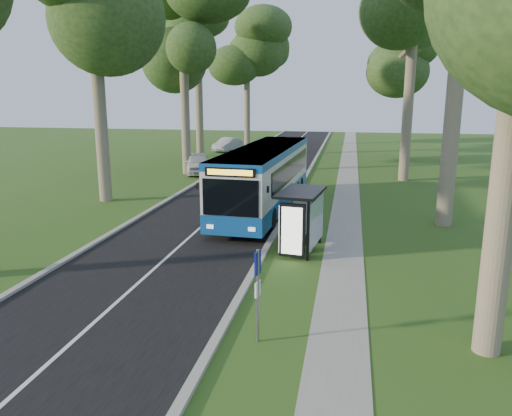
{
  "coord_description": "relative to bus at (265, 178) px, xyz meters",
  "views": [
    {
      "loc": [
        3.1,
        -17.73,
        6.1
      ],
      "look_at": [
        -0.47,
        1.07,
        1.6
      ],
      "focal_mm": 35.0,
      "sensor_mm": 36.0,
      "label": 1
    }
  ],
  "objects": [
    {
      "name": "car_silver",
      "position": [
        -8.29,
        25.4,
        -1.02
      ],
      "size": [
        2.5,
        4.43,
        1.38
      ],
      "primitive_type": "imported",
      "rotation": [
        0.0,
        0.0,
        -0.26
      ],
      "color": "#B5B9BE",
      "rests_on": "ground"
    },
    {
      "name": "bus_shelter",
      "position": [
        2.64,
        -6.67,
        -0.04
      ],
      "size": [
        1.86,
        2.95,
        2.38
      ],
      "rotation": [
        0.0,
        0.0,
        -0.14
      ],
      "color": "black",
      "rests_on": "ground"
    },
    {
      "name": "kerb_west",
      "position": [
        -5.8,
        2.72,
        -1.65
      ],
      "size": [
        0.25,
        100.0,
        0.12
      ],
      "primitive_type": "cube",
      "color": "#9E9B93",
      "rests_on": "ground"
    },
    {
      "name": "tree_east_c",
      "position": [
        8.0,
        10.72,
        10.01
      ],
      "size": [
        5.2,
        5.2,
        15.82
      ],
      "color": "#7A6B56",
      "rests_on": "ground"
    },
    {
      "name": "tree_east_d",
      "position": [
        9.2,
        22.72,
        8.22
      ],
      "size": [
        5.2,
        5.2,
        13.38
      ],
      "color": "#7A6B56",
      "rests_on": "ground"
    },
    {
      "name": "tree_west_e",
      "position": [
        -7.3,
        30.72,
        8.95
      ],
      "size": [
        5.2,
        5.2,
        14.38
      ],
      "color": "#7A6B56",
      "rests_on": "ground"
    },
    {
      "name": "bus",
      "position": [
        0.0,
        0.0,
        0.0
      ],
      "size": [
        3.23,
        12.55,
        3.3
      ],
      "rotation": [
        0.0,
        0.0,
        -0.05
      ],
      "color": "silver",
      "rests_on": "ground"
    },
    {
      "name": "footpath",
      "position": [
        4.2,
        2.72,
        -1.7
      ],
      "size": [
        1.5,
        100.0,
        0.02
      ],
      "primitive_type": "cube",
      "color": "gray",
      "rests_on": "ground"
    },
    {
      "name": "ground",
      "position": [
        1.2,
        -7.28,
        -1.71
      ],
      "size": [
        120.0,
        120.0,
        0.0
      ],
      "primitive_type": "plane",
      "color": "#33561B",
      "rests_on": "ground"
    },
    {
      "name": "road",
      "position": [
        -2.3,
        2.72,
        -1.7
      ],
      "size": [
        7.0,
        100.0,
        0.02
      ],
      "primitive_type": "cube",
      "color": "black",
      "rests_on": "ground"
    },
    {
      "name": "tree_west_c",
      "position": [
        -7.8,
        10.72,
        8.39
      ],
      "size": [
        5.2,
        5.2,
        13.62
      ],
      "color": "#7A6B56",
      "rests_on": "ground"
    },
    {
      "name": "centre_line",
      "position": [
        -2.3,
        2.72,
        -1.69
      ],
      "size": [
        0.12,
        100.0,
        0.0
      ],
      "primitive_type": "cube",
      "color": "white",
      "rests_on": "road"
    },
    {
      "name": "tree_west_d",
      "position": [
        -9.8,
        20.72,
        10.66
      ],
      "size": [
        5.2,
        5.2,
        16.71
      ],
      "color": "#7A6B56",
      "rests_on": "ground"
    },
    {
      "name": "bus_stop_sign",
      "position": [
        2.22,
        -13.84,
        -0.2
      ],
      "size": [
        0.12,
        0.34,
        2.4
      ],
      "rotation": [
        0.0,
        0.0,
        -0.21
      ],
      "color": "gray",
      "rests_on": "ground"
    },
    {
      "name": "kerb_east",
      "position": [
        1.2,
        2.72,
        -1.65
      ],
      "size": [
        0.25,
        100.0,
        0.12
      ],
      "primitive_type": "cube",
      "color": "#9E9B93",
      "rests_on": "ground"
    },
    {
      "name": "litter_bin",
      "position": [
        2.01,
        -0.77,
        -1.16
      ],
      "size": [
        0.62,
        0.62,
        1.08
      ],
      "rotation": [
        0.0,
        0.0,
        0.36
      ],
      "color": "black",
      "rests_on": "ground"
    },
    {
      "name": "car_white",
      "position": [
        -7.05,
        11.03,
        -0.93
      ],
      "size": [
        3.37,
        4.94,
        1.56
      ],
      "primitive_type": "imported",
      "rotation": [
        0.0,
        0.0,
        0.37
      ],
      "color": "silver",
      "rests_on": "ground"
    }
  ]
}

